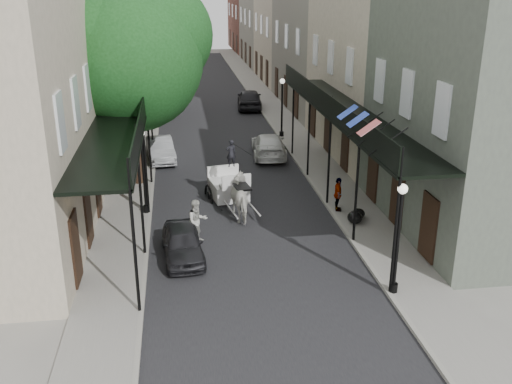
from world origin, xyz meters
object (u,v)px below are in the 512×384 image
object	(u,v)px
tree_far	(149,38)
pedestrian_sidewalk_right	(338,194)
horse	(243,198)
carriage	(226,172)
car_left_far	(163,101)
lamppost_left	(144,170)
pedestrian_walking	(197,221)
car_left_near	(183,243)
car_right_near	(269,145)
lamppost_right_far	(282,107)
lamppost_right_near	(398,237)
pedestrian_sidewalk_left	(130,128)
tree_near	(139,52)
car_right_far	(249,99)
car_left_mid	(160,149)

from	to	relation	value
tree_far	pedestrian_sidewalk_right	distance (m)	21.51
horse	carriage	bearing A→B (deg)	-90.00
carriage	car_left_far	distance (m)	20.64
lamppost_left	tree_far	bearing A→B (deg)	90.46
pedestrian_walking	car_left_near	bearing A→B (deg)	-137.02
horse	car_left_far	size ratio (longest dim) A/B	0.47
tree_far	car_right_near	xyz separation A→B (m)	(6.85, -10.18, -5.18)
lamppost_right_far	car_left_far	bearing A→B (deg)	126.84
lamppost_right_far	lamppost_right_near	bearing A→B (deg)	-90.00
pedestrian_sidewalk_right	car_right_near	distance (m)	9.12
pedestrian_sidewalk_left	pedestrian_sidewalk_right	world-z (taller)	pedestrian_sidewalk_left
lamppost_left	car_left_near	size ratio (longest dim) A/B	1.06
tree_far	pedestrian_walking	bearing A→B (deg)	-83.96
pedestrian_walking	lamppost_right_far	bearing A→B (deg)	45.19
tree_near	pedestrian_sidewalk_left	bearing A→B (deg)	99.68
pedestrian_sidewalk_right	car_right_far	size ratio (longest dim) A/B	0.33
car_left_near	car_right_far	size ratio (longest dim) A/B	0.76
car_left_near	horse	bearing A→B (deg)	48.57
horse	car_left_mid	size ratio (longest dim) A/B	0.55
horse	pedestrian_sidewalk_left	size ratio (longest dim) A/B	1.25
tree_near	carriage	distance (m)	6.90
pedestrian_sidewalk_left	car_left_far	world-z (taller)	pedestrian_sidewalk_left
car_left_far	car_right_far	xyz separation A→B (m)	(6.79, -1.03, 0.16)
carriage	car_left_far	xyz separation A→B (m)	(-3.16, 20.39, -0.55)
lamppost_right_far	car_right_near	distance (m)	4.49
pedestrian_walking	car_right_near	world-z (taller)	pedestrian_walking
horse	car_right_near	xyz separation A→B (m)	(2.56, 8.89, -0.24)
car_right_near	tree_near	bearing A→B (deg)	34.50
horse	pedestrian_sidewalk_left	world-z (taller)	pedestrian_sidewalk_left
tree_near	lamppost_right_near	world-z (taller)	tree_near
carriage	car_left_far	size ratio (longest dim) A/B	0.67
tree_near	pedestrian_sidewalk_right	size ratio (longest dim) A/B	6.38
pedestrian_sidewalk_left	car_left_mid	size ratio (longest dim) A/B	0.44
pedestrian_sidewalk_left	car_left_mid	world-z (taller)	pedestrian_sidewalk_left
car_left_near	car_left_far	xyz separation A→B (m)	(-1.00, 26.66, 0.03)
car_left_far	car_right_near	bearing A→B (deg)	-46.83
lamppost_left	car_right_far	bearing A→B (deg)	71.05
lamppost_right_far	pedestrian_walking	xyz separation A→B (m)	(-6.10, -15.06, -1.18)
lamppost_right_far	horse	bearing A→B (deg)	-107.47
lamppost_left	car_right_far	size ratio (longest dim) A/B	0.80
lamppost_right_near	lamppost_right_far	size ratio (longest dim) A/B	1.00
tree_near	car_left_mid	bearing A→B (deg)	81.27
horse	pedestrian_sidewalk_right	distance (m)	4.16
pedestrian_sidewalk_left	car_left_far	size ratio (longest dim) A/B	0.38
pedestrian_sidewalk_left	pedestrian_sidewalk_right	xyz separation A→B (m)	(9.74, -13.01, -0.10)
car_left_near	car_right_near	distance (m)	13.44
pedestrian_walking	car_left_near	distance (m)	1.49
tree_far	car_left_mid	xyz separation A→B (m)	(0.65, -10.11, -5.20)
tree_far	lamppost_right_near	bearing A→B (deg)	-72.32
carriage	pedestrian_sidewalk_left	distance (m)	11.37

